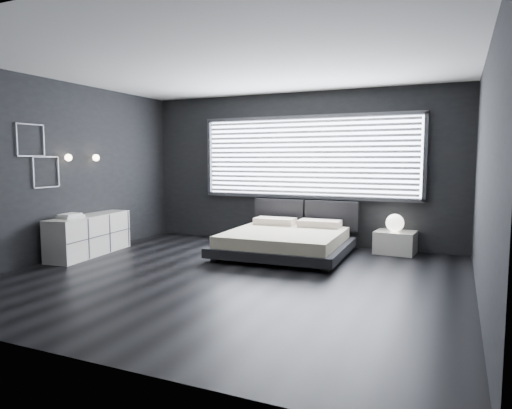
% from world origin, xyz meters
% --- Properties ---
extents(room, '(6.04, 6.00, 2.80)m').
position_xyz_m(room, '(0.00, 0.00, 1.40)').
color(room, black).
rests_on(room, ground).
extents(window, '(4.14, 0.09, 1.52)m').
position_xyz_m(window, '(0.20, 2.70, 1.61)').
color(window, white).
rests_on(window, ground).
extents(headboard, '(1.96, 0.16, 0.52)m').
position_xyz_m(headboard, '(0.19, 2.64, 0.57)').
color(headboard, black).
rests_on(headboard, ground).
extents(sconce_near, '(0.18, 0.11, 0.11)m').
position_xyz_m(sconce_near, '(-2.88, 0.05, 1.60)').
color(sconce_near, silver).
rests_on(sconce_near, ground).
extents(sconce_far, '(0.18, 0.11, 0.11)m').
position_xyz_m(sconce_far, '(-2.88, 0.65, 1.60)').
color(sconce_far, silver).
rests_on(sconce_far, ground).
extents(wall_art_upper, '(0.01, 0.48, 0.48)m').
position_xyz_m(wall_art_upper, '(-2.98, -0.55, 1.85)').
color(wall_art_upper, '#47474C').
rests_on(wall_art_upper, ground).
extents(wall_art_lower, '(0.01, 0.48, 0.48)m').
position_xyz_m(wall_art_lower, '(-2.98, -0.30, 1.38)').
color(wall_art_lower, '#47474C').
rests_on(wall_art_lower, ground).
extents(bed, '(2.08, 1.99, 0.52)m').
position_xyz_m(bed, '(0.19, 1.59, 0.24)').
color(bed, black).
rests_on(bed, ground).
extents(nightstand, '(0.68, 0.58, 0.37)m').
position_xyz_m(nightstand, '(1.83, 2.50, 0.19)').
color(nightstand, silver).
rests_on(nightstand, ground).
extents(orb_lamp, '(0.29, 0.29, 0.29)m').
position_xyz_m(orb_lamp, '(1.82, 2.46, 0.52)').
color(orb_lamp, white).
rests_on(orb_lamp, nightstand).
extents(dresser, '(0.65, 1.69, 0.66)m').
position_xyz_m(dresser, '(-2.78, 0.34, 0.33)').
color(dresser, silver).
rests_on(dresser, ground).
extents(book_stack, '(0.28, 0.36, 0.07)m').
position_xyz_m(book_stack, '(-2.76, -0.07, 0.69)').
color(book_stack, silver).
rests_on(book_stack, dresser).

